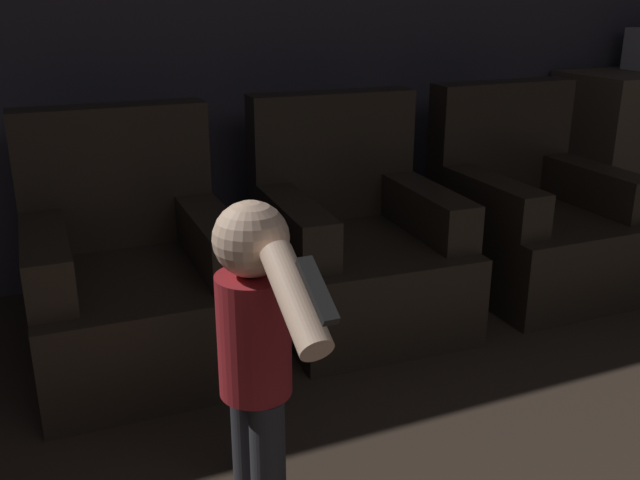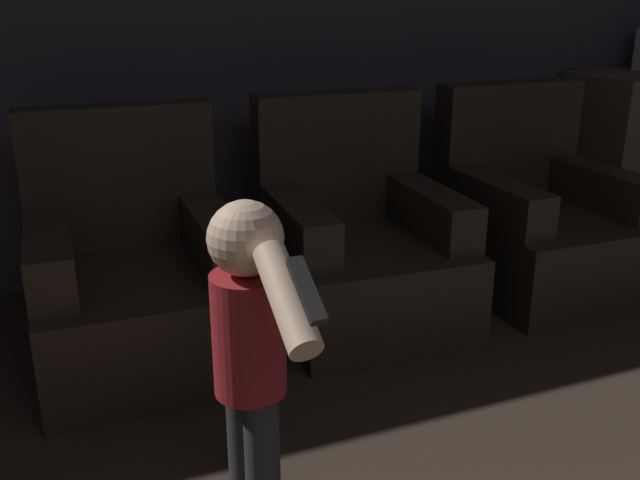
{
  "view_description": "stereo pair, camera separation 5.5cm",
  "coord_description": "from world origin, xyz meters",
  "px_view_note": "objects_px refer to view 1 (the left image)",
  "views": [
    {
      "loc": [
        -1.21,
        0.99,
        1.4
      ],
      "look_at": [
        -0.29,
        3.1,
        0.59
      ],
      "focal_mm": 40.0,
      "sensor_mm": 36.0,
      "label": 1
    },
    {
      "loc": [
        -1.16,
        0.96,
        1.4
      ],
      "look_at": [
        -0.29,
        3.1,
        0.59
      ],
      "focal_mm": 40.0,
      "sensor_mm": 36.0,
      "label": 2
    }
  ],
  "objects_px": {
    "armchair_right": "(529,220)",
    "person_toddler": "(255,336)",
    "armchair_middle": "(354,247)",
    "armchair_left": "(133,280)"
  },
  "relations": [
    {
      "from": "armchair_middle",
      "to": "person_toddler",
      "type": "bearing_deg",
      "value": -124.41
    },
    {
      "from": "armchair_right",
      "to": "person_toddler",
      "type": "height_order",
      "value": "armchair_right"
    },
    {
      "from": "armchair_middle",
      "to": "armchair_right",
      "type": "height_order",
      "value": "same"
    },
    {
      "from": "armchair_left",
      "to": "armchair_middle",
      "type": "bearing_deg",
      "value": 1.21
    },
    {
      "from": "armchair_left",
      "to": "armchair_right",
      "type": "height_order",
      "value": "same"
    },
    {
      "from": "armchair_left",
      "to": "armchair_middle",
      "type": "distance_m",
      "value": 0.97
    },
    {
      "from": "armchair_middle",
      "to": "armchair_right",
      "type": "distance_m",
      "value": 0.96
    },
    {
      "from": "armchair_left",
      "to": "person_toddler",
      "type": "relative_size",
      "value": 1.07
    },
    {
      "from": "armchair_left",
      "to": "armchair_middle",
      "type": "xyz_separation_m",
      "value": [
        0.97,
        -0.0,
        0.0
      ]
    },
    {
      "from": "armchair_left",
      "to": "person_toddler",
      "type": "height_order",
      "value": "armchair_left"
    }
  ]
}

